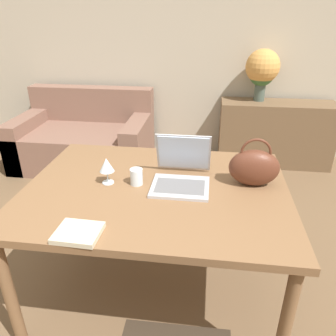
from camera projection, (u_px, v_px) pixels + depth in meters
name	position (u px, v px, depth m)	size (l,w,h in m)	color
wall_back	(180.00, 38.00, 3.71)	(10.00, 0.06, 2.70)	#BCB29E
dining_table	(156.00, 198.00, 1.84)	(1.45, 1.10, 0.76)	brown
couch	(86.00, 139.00, 3.82)	(1.49, 0.94, 0.82)	#7F5B4C
sideboard	(275.00, 134.00, 3.75)	(1.25, 0.40, 0.73)	brown
laptop	(182.00, 170.00, 1.84)	(0.31, 0.36, 0.26)	#ADADB2
drinking_glass	(137.00, 177.00, 1.82)	(0.07, 0.07, 0.09)	silver
wine_glass	(107.00, 166.00, 1.81)	(0.08, 0.08, 0.15)	silver
handbag	(254.00, 167.00, 1.79)	(0.28, 0.14, 0.28)	#592D1E
flower_vase	(262.00, 69.00, 3.52)	(0.36, 0.36, 0.55)	#47564C
book	(78.00, 233.00, 1.42)	(0.20, 0.17, 0.02)	beige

